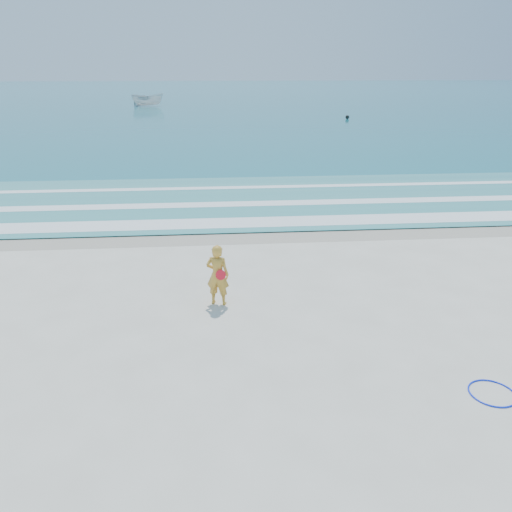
{
  "coord_description": "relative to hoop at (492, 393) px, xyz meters",
  "views": [
    {
      "loc": [
        -1.01,
        -9.1,
        6.06
      ],
      "look_at": [
        0.11,
        4.0,
        1.0
      ],
      "focal_mm": 35.0,
      "sensor_mm": 36.0,
      "label": 1
    }
  ],
  "objects": [
    {
      "name": "woman",
      "position": [
        -5.31,
        4.44,
        0.83
      ],
      "size": [
        0.7,
        0.56,
        1.69
      ],
      "color": "gold",
      "rests_on": "ground"
    },
    {
      "name": "ground",
      "position": [
        -4.32,
        1.35,
        -0.02
      ],
      "size": [
        400.0,
        400.0,
        0.0
      ],
      "primitive_type": "plane",
      "color": "silver",
      "rests_on": "ground"
    },
    {
      "name": "foam_far",
      "position": [
        -4.32,
        17.85,
        0.04
      ],
      "size": [
        400.0,
        0.6,
        0.01
      ],
      "primitive_type": "cube",
      "color": "white",
      "rests_on": "shallow"
    },
    {
      "name": "boat",
      "position": [
        -15.14,
        73.66,
        0.97
      ],
      "size": [
        5.11,
        2.43,
        1.9
      ],
      "primitive_type": "imported",
      "rotation": [
        0.0,
        0.0,
        1.45
      ],
      "color": "silver",
      "rests_on": "ocean"
    },
    {
      "name": "hoop",
      "position": [
        0.0,
        0.0,
        0.0
      ],
      "size": [
        1.2,
        1.2,
        0.03
      ],
      "primitive_type": "torus",
      "rotation": [
        0.0,
        0.0,
        0.43
      ],
      "color": "#0C28E4",
      "rests_on": "ground"
    },
    {
      "name": "foam_near",
      "position": [
        -4.32,
        11.65,
        0.04
      ],
      "size": [
        400.0,
        1.4,
        0.01
      ],
      "primitive_type": "cube",
      "color": "white",
      "rests_on": "shallow"
    },
    {
      "name": "ocean",
      "position": [
        -4.32,
        106.35,
        0.0
      ],
      "size": [
        400.0,
        190.0,
        0.04
      ],
      "primitive_type": "cube",
      "color": "#19727F",
      "rests_on": "ground"
    },
    {
      "name": "wet_sand",
      "position": [
        -4.32,
        10.35,
        -0.01
      ],
      "size": [
        400.0,
        2.4,
        0.0
      ],
      "primitive_type": "cube",
      "color": "#B2A893",
      "rests_on": "ground"
    },
    {
      "name": "foam_mid",
      "position": [
        -4.32,
        14.55,
        0.04
      ],
      "size": [
        400.0,
        0.9,
        0.01
      ],
      "primitive_type": "cube",
      "color": "white",
      "rests_on": "shallow"
    },
    {
      "name": "buoy",
      "position": [
        10.62,
        51.9,
        0.25
      ],
      "size": [
        0.45,
        0.45,
        0.45
      ],
      "primitive_type": "sphere",
      "color": "black",
      "rests_on": "ocean"
    },
    {
      "name": "shallow",
      "position": [
        -4.32,
        15.35,
        0.03
      ],
      "size": [
        400.0,
        10.0,
        0.01
      ],
      "primitive_type": "cube",
      "color": "#59B7AD",
      "rests_on": "ocean"
    }
  ]
}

